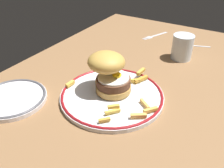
{
  "coord_description": "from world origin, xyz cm",
  "views": [
    {
      "loc": [
        -50.72,
        -25.28,
        40.28
      ],
      "look_at": [
        -3.81,
        2.86,
        4.6
      ],
      "focal_mm": 38.21,
      "sensor_mm": 36.0,
      "label": 1
    }
  ],
  "objects_px": {
    "water_glass": "(182,49)",
    "side_plate": "(12,98)",
    "spoon": "(185,44)",
    "burger": "(109,71)",
    "dinner_plate": "(112,95)",
    "fork": "(155,36)"
  },
  "relations": [
    {
      "from": "dinner_plate",
      "to": "fork",
      "type": "relative_size",
      "value": 2.12
    },
    {
      "from": "burger",
      "to": "spoon",
      "type": "height_order",
      "value": "burger"
    },
    {
      "from": "fork",
      "to": "spoon",
      "type": "relative_size",
      "value": 1.05
    },
    {
      "from": "water_glass",
      "to": "fork",
      "type": "distance_m",
      "value": 0.23
    },
    {
      "from": "burger",
      "to": "spoon",
      "type": "distance_m",
      "value": 0.47
    },
    {
      "from": "dinner_plate",
      "to": "side_plate",
      "type": "bearing_deg",
      "value": 124.02
    },
    {
      "from": "spoon",
      "to": "side_plate",
      "type": "bearing_deg",
      "value": 154.18
    },
    {
      "from": "burger",
      "to": "water_glass",
      "type": "height_order",
      "value": "burger"
    },
    {
      "from": "burger",
      "to": "water_glass",
      "type": "xyz_separation_m",
      "value": [
        0.33,
        -0.11,
        -0.04
      ]
    },
    {
      "from": "water_glass",
      "to": "dinner_plate",
      "type": "bearing_deg",
      "value": 165.07
    },
    {
      "from": "dinner_plate",
      "to": "side_plate",
      "type": "height_order",
      "value": "same"
    },
    {
      "from": "fork",
      "to": "burger",
      "type": "bearing_deg",
      "value": -173.07
    },
    {
      "from": "burger",
      "to": "side_plate",
      "type": "relative_size",
      "value": 0.67
    },
    {
      "from": "side_plate",
      "to": "spoon",
      "type": "distance_m",
      "value": 0.69
    },
    {
      "from": "water_glass",
      "to": "side_plate",
      "type": "bearing_deg",
      "value": 147.13
    },
    {
      "from": "dinner_plate",
      "to": "burger",
      "type": "bearing_deg",
      "value": 50.27
    },
    {
      "from": "water_glass",
      "to": "fork",
      "type": "bearing_deg",
      "value": 47.01
    },
    {
      "from": "water_glass",
      "to": "side_plate",
      "type": "xyz_separation_m",
      "value": [
        -0.5,
        0.32,
        -0.03
      ]
    },
    {
      "from": "side_plate",
      "to": "fork",
      "type": "distance_m",
      "value": 0.67
    },
    {
      "from": "water_glass",
      "to": "spoon",
      "type": "height_order",
      "value": "water_glass"
    },
    {
      "from": "side_plate",
      "to": "fork",
      "type": "relative_size",
      "value": 1.37
    },
    {
      "from": "dinner_plate",
      "to": "fork",
      "type": "distance_m",
      "value": 0.5
    }
  ]
}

